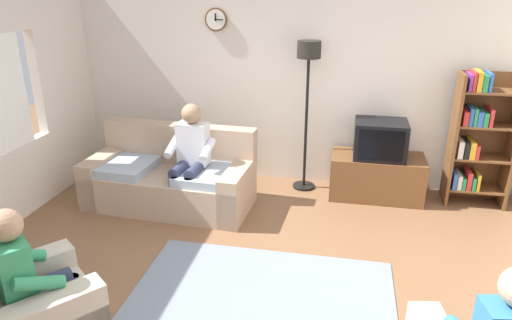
{
  "coord_description": "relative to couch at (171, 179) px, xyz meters",
  "views": [
    {
      "loc": [
        0.65,
        -3.15,
        2.48
      ],
      "look_at": [
        -0.16,
        0.95,
        0.87
      ],
      "focal_mm": 32.56,
      "sensor_mm": 36.0,
      "label": 1
    }
  ],
  "objects": [
    {
      "name": "floor_lamp",
      "position": [
        1.5,
        0.78,
        1.14
      ],
      "size": [
        0.28,
        0.28,
        1.85
      ],
      "color": "black",
      "rests_on": "ground_plane"
    },
    {
      "name": "area_rug",
      "position": [
        1.38,
        -1.67,
        -0.31
      ],
      "size": [
        2.2,
        1.7,
        0.01
      ],
      "primitive_type": "cube",
      "color": "slate",
      "rests_on": "ground_plane"
    },
    {
      "name": "tv",
      "position": [
        2.39,
        0.66,
        0.44
      ],
      "size": [
        0.6,
        0.49,
        0.44
      ],
      "color": "black",
      "rests_on": "tv_stand"
    },
    {
      "name": "bookshelf",
      "position": [
        3.47,
        0.75,
        0.5
      ],
      "size": [
        0.68,
        0.36,
        1.58
      ],
      "color": "brown",
      "rests_on": "ground_plane"
    },
    {
      "name": "ground_plane",
      "position": [
        1.31,
        -1.57,
        -0.31
      ],
      "size": [
        12.0,
        12.0,
        0.0
      ],
      "primitive_type": "plane",
      "color": "brown"
    },
    {
      "name": "person_in_left_armchair",
      "position": [
        -0.09,
        -2.37,
        0.29
      ],
      "size": [
        0.63,
        0.64,
        1.12
      ],
      "color": "#338C59",
      "rests_on": "ground_plane"
    },
    {
      "name": "couch",
      "position": [
        0.0,
        0.0,
        0.0
      ],
      "size": [
        1.95,
        1.0,
        0.9
      ],
      "color": "tan",
      "rests_on": "ground_plane"
    },
    {
      "name": "person_on_couch",
      "position": [
        0.3,
        -0.11,
        0.39
      ],
      "size": [
        0.53,
        0.55,
        1.24
      ],
      "color": "silver",
      "rests_on": "ground_plane"
    },
    {
      "name": "tv_stand",
      "position": [
        2.39,
        0.68,
        -0.05
      ],
      "size": [
        1.1,
        0.56,
        0.53
      ],
      "color": "brown",
      "rests_on": "ground_plane"
    },
    {
      "name": "back_wall_assembly",
      "position": [
        1.3,
        1.09,
        1.04
      ],
      "size": [
        6.2,
        0.17,
        2.7
      ],
      "color": "silver",
      "rests_on": "ground_plane"
    },
    {
      "name": "armchair_near_window",
      "position": [
        -0.15,
        -2.44,
        -0.02
      ],
      "size": [
        1.18,
        1.19,
        0.9
      ],
      "color": "#BCAD99",
      "rests_on": "ground_plane"
    }
  ]
}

